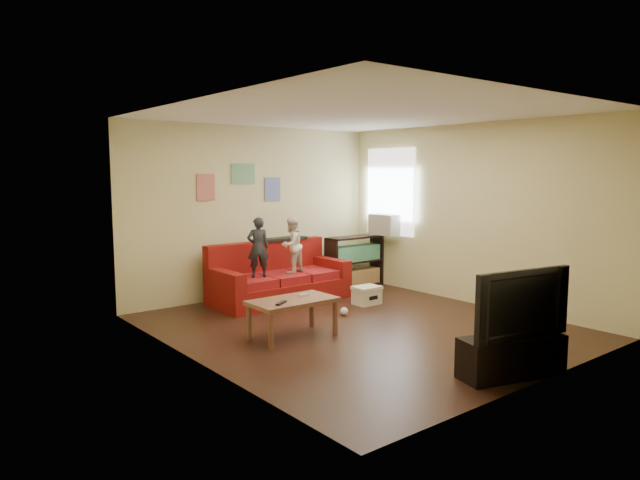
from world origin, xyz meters
TOP-DOWN VIEW (x-y plane):
  - room_shell at (0.00, 0.00)m, footprint 4.52×5.02m
  - sofa at (0.03, 1.90)m, footprint 2.11×0.97m
  - child_a at (-0.42, 1.73)m, footprint 0.38×0.32m
  - child_b at (0.18, 1.73)m, footprint 0.49×0.43m
  - coffee_table at (-0.94, 0.14)m, footprint 1.04×0.57m
  - remote at (-1.19, 0.02)m, footprint 0.20×0.15m
  - game_controller at (-0.74, 0.19)m, footprint 0.13×0.04m
  - bookshelf at (1.70, 1.98)m, footprint 1.09×0.33m
  - window at (2.22, 1.65)m, footprint 0.04×1.08m
  - ac_unit at (2.10, 1.65)m, footprint 0.28×0.55m
  - artwork_left at (-0.85, 2.48)m, footprint 0.30×0.01m
  - artwork_center at (-0.20, 2.48)m, footprint 0.42×0.01m
  - artwork_right at (0.35, 2.48)m, footprint 0.30×0.01m
  - file_box at (0.94, 0.85)m, footprint 0.40×0.30m
  - tv_stand at (-0.04, -2.25)m, footprint 1.12×0.66m
  - television at (-0.04, -2.25)m, footprint 1.18×0.36m
  - tissue at (0.24, 0.56)m, footprint 0.13×0.13m

SIDE VIEW (x-z plane):
  - tissue at x=0.24m, z-range 0.00..0.11m
  - file_box at x=0.94m, z-range 0.00..0.28m
  - tv_stand at x=-0.04m, z-range 0.00..0.40m
  - sofa at x=0.03m, z-range -0.15..0.78m
  - bookshelf at x=1.70m, z-range -0.05..0.83m
  - coffee_table at x=-0.94m, z-range 0.17..0.64m
  - remote at x=-1.19m, z-range 0.47..0.49m
  - game_controller at x=-0.74m, z-range 0.47..0.50m
  - television at x=-0.04m, z-range 0.40..1.07m
  - child_b at x=0.18m, z-range 0.44..1.30m
  - child_a at x=-0.42m, z-range 0.44..1.33m
  - ac_unit at x=2.10m, z-range 0.91..1.26m
  - room_shell at x=0.00m, z-range -0.01..2.71m
  - window at x=2.22m, z-range 0.90..2.38m
  - artwork_right at x=0.35m, z-range 1.51..1.89m
  - artwork_left at x=-0.85m, z-range 1.55..1.95m
  - artwork_center at x=-0.20m, z-range 1.79..2.11m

